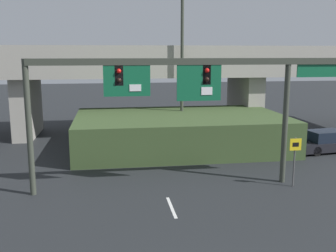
{
  "coord_description": "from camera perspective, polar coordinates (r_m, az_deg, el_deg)",
  "views": [
    {
      "loc": [
        -2.59,
        -8.47,
        6.72
      ],
      "look_at": [
        0.0,
        8.72,
        3.46
      ],
      "focal_mm": 42.0,
      "sensor_mm": 36.0,
      "label": 1
    }
  ],
  "objects": [
    {
      "name": "speed_limit_sign",
      "position": [
        20.75,
        17.91,
        -4.01
      ],
      "size": [
        0.6,
        0.11,
        2.55
      ],
      "color": "#4C4C4C",
      "rests_on": "ground"
    },
    {
      "name": "lane_markings",
      "position": [
        21.84,
        -1.36,
        -7.29
      ],
      "size": [
        0.14,
        29.28,
        0.01
      ],
      "color": "silver",
      "rests_on": "ground"
    },
    {
      "name": "grass_embankment",
      "position": [
        27.94,
        1.77,
        -0.79
      ],
      "size": [
        14.54,
        8.93,
        2.38
      ],
      "color": "#384C28",
      "rests_on": "ground"
    },
    {
      "name": "parked_sedan_mid_right",
      "position": [
        29.05,
        22.12,
        -2.16
      ],
      "size": [
        4.88,
        2.36,
        1.49
      ],
      "rotation": [
        0.0,
        0.0,
        0.13
      ],
      "color": "black",
      "rests_on": "ground"
    },
    {
      "name": "signal_gantry",
      "position": [
        19.1,
        2.21,
        6.06
      ],
      "size": [
        15.86,
        0.44,
        6.45
      ],
      "color": "#383D33",
      "rests_on": "ground"
    },
    {
      "name": "parked_sedan_near_right",
      "position": [
        27.95,
        16.02,
        -2.33
      ],
      "size": [
        4.55,
        2.49,
        1.41
      ],
      "rotation": [
        0.0,
        0.0,
        0.18
      ],
      "color": "navy",
      "rests_on": "ground"
    },
    {
      "name": "highway_light_pole_near",
      "position": [
        29.37,
        2.07,
        11.87
      ],
      "size": [
        0.7,
        0.36,
        13.97
      ],
      "color": "#383D33",
      "rests_on": "ground"
    },
    {
      "name": "overpass_bridge",
      "position": [
        32.99,
        -4.1,
        7.91
      ],
      "size": [
        43.21,
        7.3,
        7.24
      ],
      "color": "#A39E93",
      "rests_on": "ground"
    }
  ]
}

